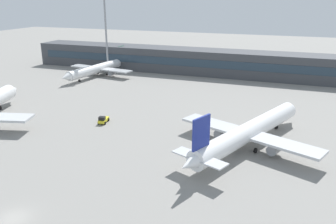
# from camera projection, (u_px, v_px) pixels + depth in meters

# --- Properties ---
(ground_plane) EXTENTS (400.00, 400.00, 0.00)m
(ground_plane) POSITION_uv_depth(u_px,v_px,m) (139.00, 121.00, 81.30)
(ground_plane) COLOR gray
(terminal_building) EXTENTS (136.19, 12.13, 9.00)m
(terminal_building) POSITION_uv_depth(u_px,v_px,m) (200.00, 61.00, 129.25)
(terminal_building) COLOR #3F4247
(terminal_building) RESTS_ON ground_plane
(airplane_mid) EXTENTS (28.44, 39.60, 10.28)m
(airplane_mid) POSITION_uv_depth(u_px,v_px,m) (251.00, 131.00, 66.79)
(airplane_mid) COLOR white
(airplane_mid) RESTS_ON ground_plane
(airplane_far) EXTENTS (25.90, 36.85, 9.12)m
(airplane_far) POSITION_uv_depth(u_px,v_px,m) (99.00, 68.00, 125.51)
(airplane_far) COLOR white
(airplane_far) RESTS_ON ground_plane
(baggage_tug_yellow) EXTENTS (2.32, 3.81, 1.75)m
(baggage_tug_yellow) POSITION_uv_depth(u_px,v_px,m) (103.00, 120.00, 79.57)
(baggage_tug_yellow) COLOR yellow
(baggage_tug_yellow) RESTS_ON ground_plane
(floodlight_tower_west) EXTENTS (3.20, 0.80, 28.77)m
(floodlight_tower_west) POSITION_uv_depth(u_px,v_px,m) (106.00, 29.00, 127.17)
(floodlight_tower_west) COLOR gray
(floodlight_tower_west) RESTS_ON ground_plane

